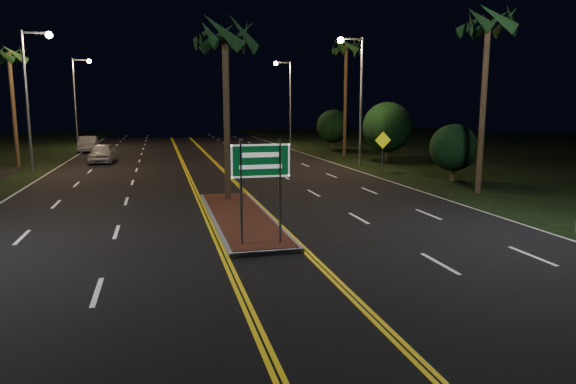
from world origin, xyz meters
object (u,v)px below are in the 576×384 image
object	(u,v)px
shrub_near	(454,148)
car_near	(102,151)
median_island	(240,217)
shrub_mid	(387,127)
palm_right_far	(346,48)
car_far	(88,143)
streetlight_right_mid	(356,87)
palm_right_near	(488,23)
streetlight_right_far	(287,93)
palm_median	(225,36)
streetlight_left_far	(78,92)
warning_sign	(383,146)
highway_sign	(261,171)
streetlight_left_mid	(32,85)
shrub_far	(333,126)
palm_left_far	(9,56)

from	to	relation	value
shrub_near	car_near	bearing A→B (deg)	143.26
median_island	shrub_mid	world-z (taller)	shrub_mid
palm_right_far	car_far	distance (m)	25.76
streetlight_right_mid	palm_right_near	size ratio (longest dim) A/B	0.97
median_island	shrub_mid	size ratio (longest dim) A/B	2.22
streetlight_right_mid	car_far	distance (m)	27.32
streetlight_right_far	palm_right_far	bearing A→B (deg)	-79.67
palm_right_far	palm_median	bearing A→B (deg)	-123.28
streetlight_right_mid	shrub_mid	size ratio (longest dim) A/B	1.95
streetlight_left_far	car_far	distance (m)	6.45
streetlight_right_mid	shrub_near	world-z (taller)	streetlight_right_mid
car_near	warning_sign	size ratio (longest dim) A/B	1.95
median_island	shrub_near	size ratio (longest dim) A/B	3.11
highway_sign	warning_sign	size ratio (longest dim) A/B	1.20
streetlight_left_mid	shrub_near	size ratio (longest dim) A/B	2.73
palm_median	palm_right_far	size ratio (longest dim) A/B	0.81
palm_median	shrub_near	xyz separation A→B (m)	(13.50, 3.50, -5.33)
palm_right_near	car_near	world-z (taller)	palm_right_near
median_island	shrub_far	distance (m)	32.19
streetlight_left_mid	shrub_far	world-z (taller)	streetlight_left_mid
warning_sign	streetlight_left_far	bearing A→B (deg)	128.17
streetlight_left_far	shrub_near	size ratio (longest dim) A/B	2.73
palm_left_far	shrub_near	size ratio (longest dim) A/B	2.67
streetlight_right_mid	shrub_mid	world-z (taller)	streetlight_right_mid
median_island	palm_left_far	distance (m)	25.76
streetlight_right_mid	streetlight_right_far	distance (m)	20.00
palm_median	shrub_near	world-z (taller)	palm_median
median_island	streetlight_right_far	xyz separation A→B (m)	(10.61, 35.00, 5.57)
highway_sign	palm_right_near	distance (m)	15.55
palm_median	car_near	distance (m)	21.27
highway_sign	median_island	bearing A→B (deg)	90.00
streetlight_right_far	car_near	size ratio (longest dim) A/B	1.74
palm_right_far	shrub_far	bearing A→B (deg)	80.54
palm_right_far	warning_sign	bearing A→B (deg)	-97.52
streetlight_left_far	palm_right_far	xyz separation A→B (m)	(23.41, -14.00, 3.49)
streetlight_right_far	palm_median	bearing A→B (deg)	-108.62
streetlight_right_mid	shrub_far	bearing A→B (deg)	77.18
streetlight_right_mid	shrub_mid	distance (m)	4.90
streetlight_left_far	shrub_mid	xyz separation A→B (m)	(24.61, -20.00, -2.93)
median_island	highway_sign	size ratio (longest dim) A/B	3.20
streetlight_right_far	shrub_near	world-z (taller)	streetlight_right_far
streetlight_right_mid	shrub_far	distance (m)	14.74
palm_right_far	shrub_far	size ratio (longest dim) A/B	2.60
palm_right_near	car_far	size ratio (longest dim) A/B	1.85
streetlight_right_far	palm_right_near	bearing A→B (deg)	-86.63
shrub_near	palm_left_far	bearing A→B (deg)	151.97
streetlight_left_far	palm_left_far	size ratio (longest dim) A/B	1.02
streetlight_left_far	streetlight_right_mid	distance (m)	30.57
palm_median	palm_right_near	distance (m)	12.55
streetlight_left_far	streetlight_right_mid	size ratio (longest dim) A/B	1.00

